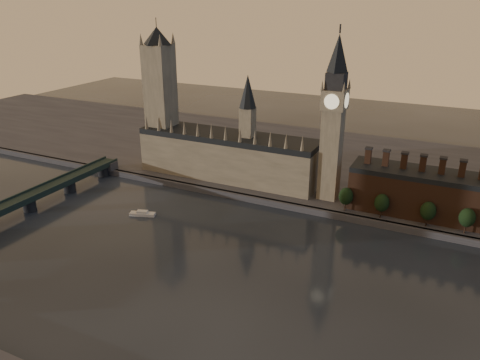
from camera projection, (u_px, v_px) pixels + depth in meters
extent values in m
plane|color=black|center=(240.00, 287.00, 217.12)|extent=(900.00, 900.00, 0.00)
cube|color=#49494E|center=(303.00, 209.00, 291.77)|extent=(900.00, 4.00, 4.00)
cube|color=#49494E|center=(340.00, 165.00, 367.15)|extent=(900.00, 180.00, 4.00)
cube|color=gray|center=(228.00, 158.00, 333.09)|extent=(130.00, 30.00, 28.00)
cube|color=black|center=(228.00, 137.00, 327.21)|extent=(130.00, 30.00, 4.00)
cube|color=gray|center=(248.00, 125.00, 317.47)|extent=(9.00, 9.00, 24.00)
cone|color=black|center=(248.00, 91.00, 309.02)|extent=(12.00, 12.00, 22.00)
cone|color=gray|center=(146.00, 122.00, 336.76)|extent=(2.60, 2.60, 10.00)
cone|color=gray|center=(159.00, 124.00, 332.42)|extent=(2.60, 2.60, 10.00)
cone|color=gray|center=(171.00, 126.00, 328.09)|extent=(2.60, 2.60, 10.00)
cone|color=gray|center=(184.00, 127.00, 323.75)|extent=(2.60, 2.60, 10.00)
cone|color=gray|center=(198.00, 129.00, 319.42)|extent=(2.60, 2.60, 10.00)
cone|color=gray|center=(211.00, 131.00, 315.08)|extent=(2.60, 2.60, 10.00)
cone|color=gray|center=(225.00, 133.00, 310.75)|extent=(2.60, 2.60, 10.00)
cone|color=gray|center=(240.00, 135.00, 306.41)|extent=(2.60, 2.60, 10.00)
cone|color=gray|center=(255.00, 137.00, 302.08)|extent=(2.60, 2.60, 10.00)
cone|color=gray|center=(270.00, 139.00, 297.74)|extent=(2.60, 2.60, 10.00)
cone|color=gray|center=(286.00, 141.00, 293.41)|extent=(2.60, 2.60, 10.00)
cone|color=gray|center=(302.00, 143.00, 289.07)|extent=(2.60, 2.60, 10.00)
cube|color=gray|center=(161.00, 108.00, 343.92)|extent=(18.00, 18.00, 90.00)
cone|color=black|center=(157.00, 36.00, 325.18)|extent=(24.00, 24.00, 12.00)
cylinder|color=#232326|center=(156.00, 27.00, 322.97)|extent=(0.50, 0.50, 12.00)
cone|color=gray|center=(141.00, 39.00, 322.44)|extent=(3.00, 3.00, 8.00)
cone|color=gray|center=(160.00, 40.00, 315.98)|extent=(3.00, 3.00, 8.00)
cone|color=gray|center=(154.00, 37.00, 335.85)|extent=(3.00, 3.00, 8.00)
cone|color=gray|center=(173.00, 38.00, 329.38)|extent=(3.00, 3.00, 8.00)
cube|color=gray|center=(331.00, 155.00, 293.08)|extent=(12.00, 12.00, 58.00)
cube|color=gray|center=(335.00, 99.00, 280.22)|extent=(14.00, 14.00, 12.00)
cube|color=#232326|center=(336.00, 81.00, 276.17)|extent=(11.00, 11.00, 10.00)
cone|color=black|center=(338.00, 53.00, 270.29)|extent=(13.00, 13.00, 22.00)
cylinder|color=#232326|center=(340.00, 29.00, 265.33)|extent=(1.00, 1.00, 5.00)
cylinder|color=beige|center=(332.00, 102.00, 274.19)|extent=(9.00, 0.50, 9.00)
cylinder|color=beige|center=(338.00, 97.00, 286.25)|extent=(9.00, 0.50, 9.00)
cylinder|color=beige|center=(323.00, 98.00, 283.13)|extent=(0.50, 9.00, 9.00)
cylinder|color=beige|center=(347.00, 100.00, 277.31)|extent=(0.50, 9.00, 9.00)
cone|color=gray|center=(322.00, 85.00, 274.09)|extent=(2.00, 2.00, 6.00)
cone|color=gray|center=(344.00, 87.00, 268.84)|extent=(2.00, 2.00, 6.00)
cone|color=gray|center=(328.00, 82.00, 284.98)|extent=(2.00, 2.00, 6.00)
cone|color=gray|center=(350.00, 83.00, 279.73)|extent=(2.00, 2.00, 6.00)
cube|color=#4D2D1D|center=(447.00, 199.00, 271.04)|extent=(110.00, 25.00, 24.00)
cube|color=black|center=(450.00, 178.00, 266.08)|extent=(110.00, 25.00, 3.00)
cube|color=#4D2D1D|center=(368.00, 156.00, 282.87)|extent=(3.50, 3.50, 9.00)
cube|color=#232326|center=(369.00, 148.00, 281.03)|extent=(4.20, 4.20, 1.00)
cube|color=#4D2D1D|center=(386.00, 159.00, 278.65)|extent=(3.50, 3.50, 9.00)
cube|color=#232326|center=(387.00, 151.00, 276.81)|extent=(4.20, 4.20, 1.00)
cube|color=#4D2D1D|center=(404.00, 161.00, 274.43)|extent=(3.50, 3.50, 9.00)
cube|color=#232326|center=(405.00, 153.00, 272.59)|extent=(4.20, 4.20, 1.00)
cube|color=#4D2D1D|center=(423.00, 164.00, 270.21)|extent=(3.50, 3.50, 9.00)
cube|color=#232326|center=(424.00, 155.00, 268.37)|extent=(4.20, 4.20, 1.00)
cube|color=#4D2D1D|center=(442.00, 166.00, 265.99)|extent=(3.50, 3.50, 9.00)
cube|color=#232326|center=(444.00, 158.00, 264.15)|extent=(4.20, 4.20, 1.00)
cube|color=#4D2D1D|center=(462.00, 169.00, 261.77)|extent=(3.50, 3.50, 9.00)
cube|color=#232326|center=(464.00, 161.00, 259.93)|extent=(4.20, 4.20, 1.00)
cylinder|color=black|center=(345.00, 206.00, 283.75)|extent=(0.80, 0.80, 6.00)
ellipsoid|color=black|center=(346.00, 196.00, 281.37)|extent=(8.60, 8.60, 10.75)
cylinder|color=black|center=(381.00, 213.00, 274.78)|extent=(0.80, 0.80, 6.00)
ellipsoid|color=black|center=(382.00, 203.00, 272.39)|extent=(8.60, 8.60, 10.75)
cylinder|color=black|center=(426.00, 221.00, 264.55)|extent=(0.80, 0.80, 6.00)
ellipsoid|color=black|center=(428.00, 211.00, 262.16)|extent=(8.60, 8.60, 10.75)
cylinder|color=black|center=(465.00, 228.00, 256.61)|extent=(0.80, 0.80, 6.00)
ellipsoid|color=black|center=(467.00, 218.00, 254.23)|extent=(8.60, 8.60, 10.75)
cube|color=#1E2F2A|center=(3.00, 210.00, 269.34)|extent=(1.00, 200.00, 1.30)
cube|color=#49494E|center=(107.00, 165.00, 352.57)|extent=(14.00, 8.00, 6.00)
cylinder|color=#232326|center=(29.00, 205.00, 292.57)|extent=(8.00, 8.00, 7.75)
cylinder|color=#232326|center=(70.00, 186.00, 321.05)|extent=(8.00, 8.00, 7.75)
cylinder|color=#232326|center=(103.00, 171.00, 349.53)|extent=(8.00, 8.00, 7.75)
cube|color=silver|center=(143.00, 214.00, 287.39)|extent=(16.17, 9.06, 1.78)
cube|color=silver|center=(142.00, 212.00, 286.82)|extent=(7.37, 5.24, 1.33)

